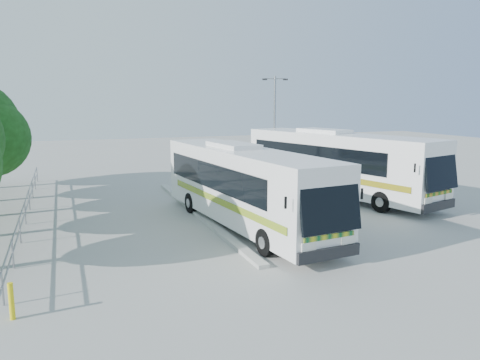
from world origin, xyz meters
name	(u,v)px	position (x,y,z in m)	size (l,w,h in m)	color
ground	(257,220)	(0.00, 0.00, 0.00)	(100.00, 100.00, 0.00)	#9C9C97
kerb_divider	(198,213)	(-2.30, 2.00, 0.07)	(0.40, 16.00, 0.15)	#B2B2AD
railing	(26,204)	(-10.00, 4.00, 0.74)	(0.06, 22.00, 1.00)	gray
coach_main	(244,185)	(-1.00, -0.78, 1.87)	(3.79, 12.46, 3.41)	white
coach_adjacent	(337,162)	(6.43, 3.50, 1.98)	(5.88, 13.26, 3.62)	white
lamppost	(275,124)	(5.32, 9.63, 3.92)	(1.72, 0.52, 7.10)	gray
bollard	(11,301)	(-9.70, -6.98, 0.49)	(0.14, 0.14, 0.97)	yellow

